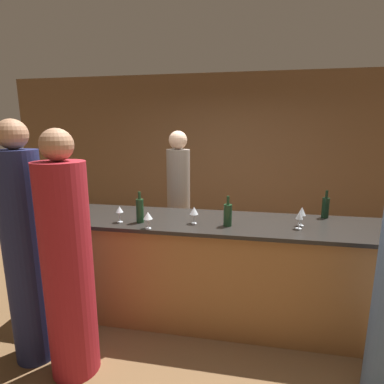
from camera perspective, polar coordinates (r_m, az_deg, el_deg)
ground_plane at (r=3.34m, az=3.16°, el=-22.43°), size 14.00×14.00×0.00m
back_wall at (r=5.30m, az=6.86°, el=6.61°), size 8.00×0.06×2.80m
bar_counter at (r=3.08m, az=3.27°, el=-14.51°), size 3.34×0.77×1.02m
bartender at (r=3.71m, az=-2.56°, el=-3.59°), size 0.28×0.28×1.86m
guest_1 at (r=2.48m, az=-22.57°, el=-12.98°), size 0.36×0.36×1.89m
guest_2 at (r=2.75m, az=-28.99°, el=-10.11°), size 0.33×0.33×1.96m
wine_bottle_0 at (r=3.22m, az=24.09°, el=-2.65°), size 0.07×0.07×0.28m
wine_bottle_1 at (r=2.84m, az=-9.90°, el=-3.43°), size 0.07×0.07×0.29m
wine_bottle_2 at (r=2.72m, az=6.82°, el=-4.28°), size 0.08×0.08×0.28m
wine_glass_0 at (r=3.02m, az=-20.75°, el=-2.91°), size 0.07×0.07×0.17m
wine_glass_1 at (r=2.87m, az=-13.64°, el=-3.36°), size 0.07×0.07×0.15m
wine_glass_2 at (r=2.65m, az=-8.39°, el=-4.53°), size 0.08×0.08×0.15m
wine_glass_3 at (r=2.75m, az=0.38°, el=-3.64°), size 0.08×0.08×0.16m
wine_glass_4 at (r=2.77m, az=19.80°, el=-4.22°), size 0.06×0.06×0.17m
wine_glass_5 at (r=2.86m, az=20.20°, el=-3.55°), size 0.07×0.07×0.18m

